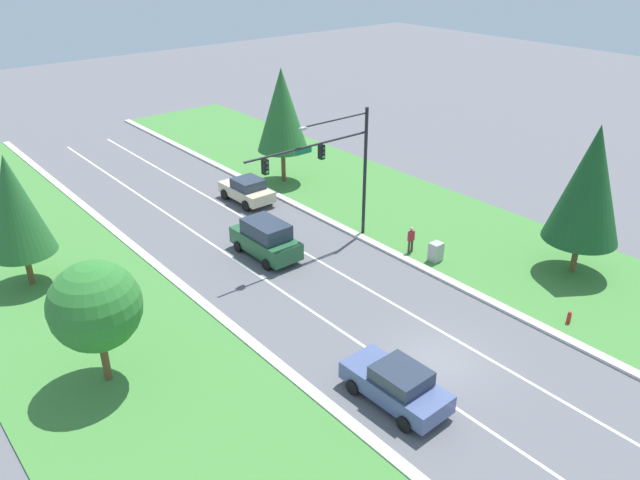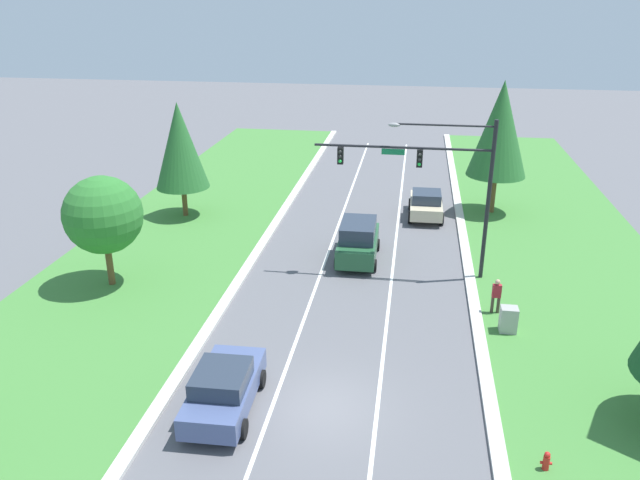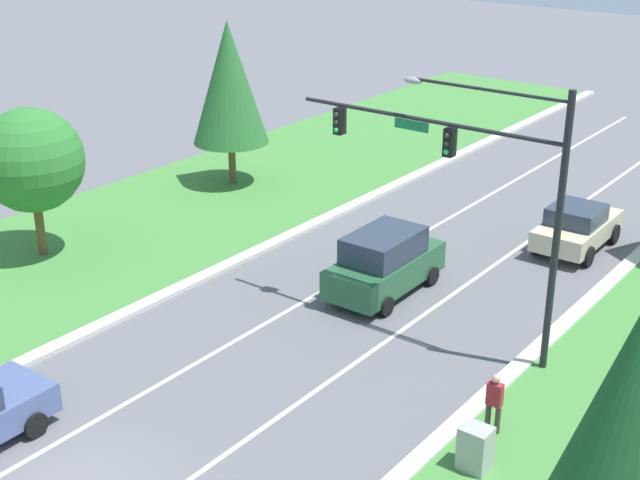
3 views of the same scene
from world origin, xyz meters
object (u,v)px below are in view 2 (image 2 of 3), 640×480
object	(u,v)px
traffic_signal_mast	(438,174)
utility_cabinet	(508,320)
oak_near_left_tree	(103,215)
slate_blue_sedan	(224,388)
pedestrian	(496,295)
forest_suv	(358,241)
conifer_near_right_tree	(500,129)
conifer_mid_left_tree	(180,146)
fire_hydrant	(546,462)
champagne_sedan	(426,204)

from	to	relation	value
traffic_signal_mast	utility_cabinet	bearing A→B (deg)	-59.66
oak_near_left_tree	slate_blue_sedan	bearing A→B (deg)	-45.97
pedestrian	oak_near_left_tree	distance (m)	18.34
pedestrian	traffic_signal_mast	bearing A→B (deg)	-55.45
forest_suv	conifer_near_right_tree	world-z (taller)	conifer_near_right_tree
slate_blue_sedan	utility_cabinet	size ratio (longest dim) A/B	3.86
slate_blue_sedan	conifer_mid_left_tree	world-z (taller)	conifer_mid_left_tree
traffic_signal_mast	fire_hydrant	size ratio (longest dim) A/B	12.10
pedestrian	oak_near_left_tree	xyz separation A→B (m)	(-18.14, 0.18, 2.69)
conifer_mid_left_tree	forest_suv	bearing A→B (deg)	-24.32
slate_blue_sedan	utility_cabinet	bearing A→B (deg)	32.25
conifer_mid_left_tree	traffic_signal_mast	bearing A→B (deg)	-23.39
pedestrian	utility_cabinet	bearing A→B (deg)	100.44
traffic_signal_mast	utility_cabinet	world-z (taller)	traffic_signal_mast
utility_cabinet	slate_blue_sedan	bearing A→B (deg)	-146.27
forest_suv	traffic_signal_mast	bearing A→B (deg)	-21.16
fire_hydrant	oak_near_left_tree	world-z (taller)	oak_near_left_tree
traffic_signal_mast	conifer_near_right_tree	size ratio (longest dim) A/B	1.00
forest_suv	oak_near_left_tree	xyz separation A→B (m)	(-11.55, -4.95, 2.54)
champagne_sedan	pedestrian	bearing A→B (deg)	-77.21
traffic_signal_mast	oak_near_left_tree	world-z (taller)	traffic_signal_mast
pedestrian	conifer_mid_left_tree	world-z (taller)	conifer_mid_left_tree
slate_blue_sedan	conifer_near_right_tree	size ratio (longest dim) A/B	0.54
utility_cabinet	pedestrian	bearing A→B (deg)	102.50
slate_blue_sedan	oak_near_left_tree	xyz separation A→B (m)	(-8.30, 8.59, 2.77)
oak_near_left_tree	conifer_mid_left_tree	size ratio (longest dim) A/B	0.76
champagne_sedan	conifer_mid_left_tree	xyz separation A→B (m)	(-15.10, -2.16, 3.70)
conifer_near_right_tree	fire_hydrant	bearing A→B (deg)	-91.80
conifer_near_right_tree	slate_blue_sedan	bearing A→B (deg)	-116.30
champagne_sedan	conifer_mid_left_tree	size ratio (longest dim) A/B	0.59
slate_blue_sedan	pedestrian	size ratio (longest dim) A/B	2.69
forest_suv	conifer_near_right_tree	bearing A→B (deg)	47.93
forest_suv	oak_near_left_tree	world-z (taller)	oak_near_left_tree
slate_blue_sedan	conifer_near_right_tree	xyz separation A→B (m)	(11.06, 22.39, 4.62)
conifer_mid_left_tree	fire_hydrant	bearing A→B (deg)	-47.33
utility_cabinet	conifer_mid_left_tree	distance (m)	22.34
forest_suv	fire_hydrant	bearing A→B (deg)	-65.29
traffic_signal_mast	conifer_near_right_tree	distance (m)	11.03
utility_cabinet	oak_near_left_tree	distance (m)	18.83
forest_suv	fire_hydrant	world-z (taller)	forest_suv
champagne_sedan	slate_blue_sedan	xyz separation A→B (m)	(-6.84, -20.90, -0.03)
forest_suv	slate_blue_sedan	world-z (taller)	forest_suv
champagne_sedan	conifer_near_right_tree	world-z (taller)	conifer_near_right_tree
forest_suv	conifer_near_right_tree	size ratio (longest dim) A/B	0.55
champagne_sedan	pedestrian	world-z (taller)	champagne_sedan
traffic_signal_mast	slate_blue_sedan	distance (m)	14.72
forest_suv	conifer_mid_left_tree	world-z (taller)	conifer_mid_left_tree
pedestrian	conifer_near_right_tree	xyz separation A→B (m)	(1.22, 13.98, 4.54)
champagne_sedan	utility_cabinet	size ratio (longest dim) A/B	3.62
conifer_near_right_tree	oak_near_left_tree	xyz separation A→B (m)	(-19.37, -13.80, -1.85)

